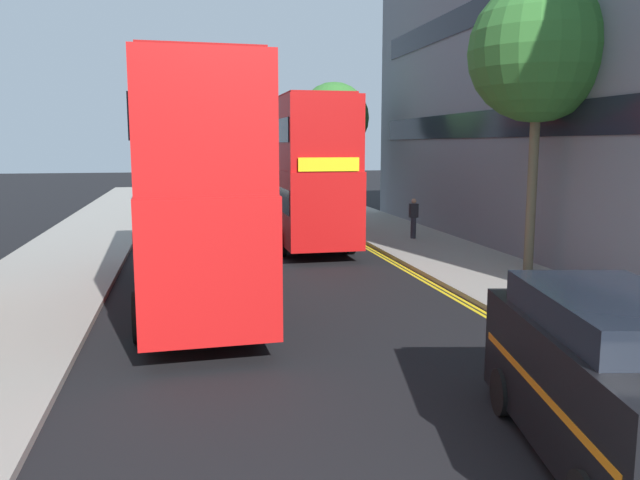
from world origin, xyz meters
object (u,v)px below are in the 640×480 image
Objects in this scene: pedestrian_far at (414,218)px; double_decker_bus_away at (192,181)px; double_decker_bus_oncoming at (298,167)px; taxi_minivan at (619,385)px.

double_decker_bus_away is at bearing -137.71° from pedestrian_far.
double_decker_bus_oncoming is (4.30, 9.10, 0.00)m from double_decker_bus_away.
double_decker_bus_away is 1.01× the size of double_decker_bus_oncoming.
double_decker_bus_away and double_decker_bus_oncoming have the same top height.
pedestrian_far is at bearing -12.76° from double_decker_bus_oncoming.
taxi_minivan is at bearing -102.61° from pedestrian_far.
double_decker_bus_oncoming is at bearing 64.71° from double_decker_bus_away.
taxi_minivan reaches higher than pedestrian_far.
double_decker_bus_away reaches higher than pedestrian_far.
double_decker_bus_oncoming is 18.98m from taxi_minivan.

